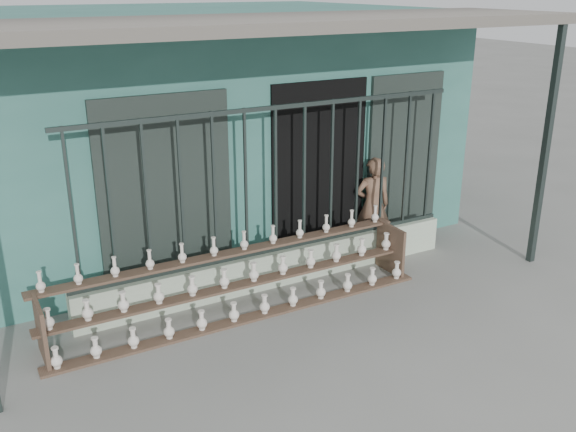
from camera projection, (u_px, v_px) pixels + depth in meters
ground at (333, 330)px, 6.98m from camera, size 60.00×60.00×0.00m
workshop_building at (187, 116)px, 9.90m from camera, size 7.40×6.60×3.21m
parapet_wall at (276, 267)px, 7.97m from camera, size 5.00×0.20×0.45m
security_fence at (276, 181)px, 7.58m from camera, size 5.00×0.04×1.80m
shelf_rack at (240, 282)px, 7.27m from camera, size 4.50×0.68×0.85m
elderly_woman at (373, 205)px, 8.80m from camera, size 0.57×0.45×1.36m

